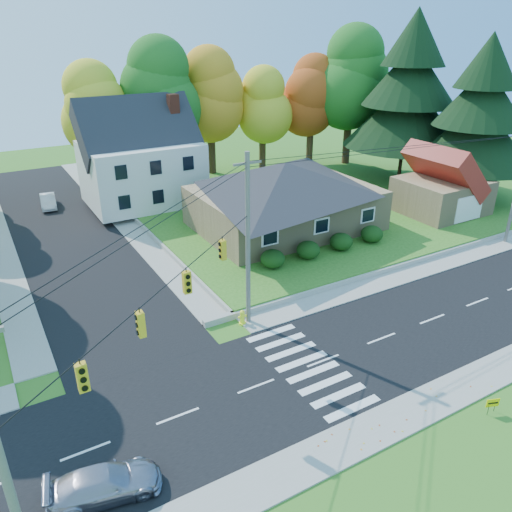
{
  "coord_description": "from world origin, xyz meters",
  "views": [
    {
      "loc": [
        -13.56,
        -16.46,
        15.7
      ],
      "look_at": [
        0.63,
        8.0,
        2.62
      ],
      "focal_mm": 35.0,
      "sensor_mm": 36.0,
      "label": 1
    }
  ],
  "objects_px": {
    "white_car": "(48,201)",
    "fire_hydrant": "(242,318)",
    "ranch_house": "(285,194)",
    "silver_sedan": "(105,483)"
  },
  "relations": [
    {
      "from": "white_car",
      "to": "fire_hydrant",
      "type": "xyz_separation_m",
      "value": [
        6.09,
        -27.13,
        -0.2
      ]
    },
    {
      "from": "silver_sedan",
      "to": "fire_hydrant",
      "type": "distance_m",
      "value": 12.52
    },
    {
      "from": "ranch_house",
      "to": "white_car",
      "type": "relative_size",
      "value": 3.86
    },
    {
      "from": "white_car",
      "to": "fire_hydrant",
      "type": "relative_size",
      "value": 4.11
    },
    {
      "from": "ranch_house",
      "to": "white_car",
      "type": "height_order",
      "value": "ranch_house"
    },
    {
      "from": "white_car",
      "to": "fire_hydrant",
      "type": "bearing_deg",
      "value": -71.02
    },
    {
      "from": "white_car",
      "to": "ranch_house",
      "type": "bearing_deg",
      "value": -39.15
    },
    {
      "from": "silver_sedan",
      "to": "white_car",
      "type": "height_order",
      "value": "white_car"
    },
    {
      "from": "white_car",
      "to": "fire_hydrant",
      "type": "distance_m",
      "value": 27.8
    },
    {
      "from": "fire_hydrant",
      "to": "ranch_house",
      "type": "bearing_deg",
      "value": 47.52
    }
  ]
}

